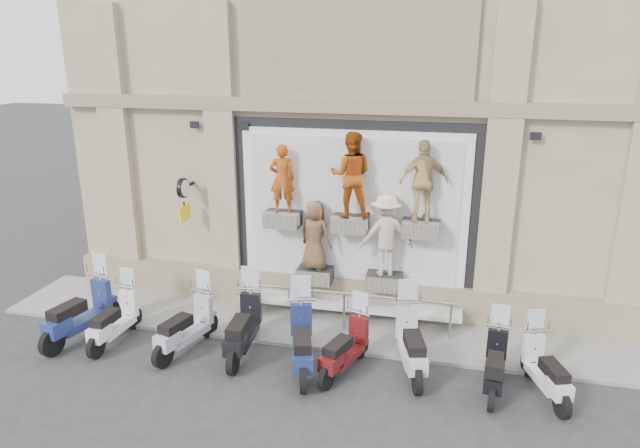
{
  "coord_description": "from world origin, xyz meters",
  "views": [
    {
      "loc": [
        2.09,
        -9.25,
        6.11
      ],
      "look_at": [
        -0.52,
        1.9,
        2.49
      ],
      "focal_mm": 32.0,
      "sensor_mm": 36.0,
      "label": 1
    }
  ],
  "objects_px": {
    "scooter_b": "(113,311)",
    "scooter_f": "(345,338)",
    "scooter_d": "(243,317)",
    "scooter_h": "(496,355)",
    "scooter_g": "(412,333)",
    "scooter_i": "(547,360)",
    "scooter_a": "(78,302)",
    "scooter_e": "(302,330)",
    "clock_sign_bracket": "(184,194)",
    "scooter_c": "(185,316)",
    "guard_rail": "(344,312)"
  },
  "relations": [
    {
      "from": "guard_rail",
      "to": "scooter_d",
      "type": "bearing_deg",
      "value": -141.16
    },
    {
      "from": "scooter_c",
      "to": "scooter_d",
      "type": "bearing_deg",
      "value": 22.0
    },
    {
      "from": "scooter_a",
      "to": "scooter_d",
      "type": "distance_m",
      "value": 3.64
    },
    {
      "from": "scooter_a",
      "to": "scooter_f",
      "type": "bearing_deg",
      "value": 11.5
    },
    {
      "from": "scooter_a",
      "to": "scooter_e",
      "type": "xyz_separation_m",
      "value": [
        4.96,
        -0.1,
        -0.02
      ]
    },
    {
      "from": "guard_rail",
      "to": "scooter_g",
      "type": "height_order",
      "value": "scooter_g"
    },
    {
      "from": "scooter_d",
      "to": "scooter_h",
      "type": "bearing_deg",
      "value": -6.28
    },
    {
      "from": "scooter_c",
      "to": "scooter_e",
      "type": "relative_size",
      "value": 0.93
    },
    {
      "from": "scooter_b",
      "to": "scooter_i",
      "type": "bearing_deg",
      "value": 3.23
    },
    {
      "from": "scooter_b",
      "to": "scooter_i",
      "type": "xyz_separation_m",
      "value": [
        8.66,
        0.04,
        -0.02
      ]
    },
    {
      "from": "scooter_e",
      "to": "scooter_h",
      "type": "bearing_deg",
      "value": -14.04
    },
    {
      "from": "scooter_g",
      "to": "scooter_b",
      "type": "bearing_deg",
      "value": 168.78
    },
    {
      "from": "scooter_b",
      "to": "scooter_g",
      "type": "relative_size",
      "value": 0.9
    },
    {
      "from": "scooter_e",
      "to": "clock_sign_bracket",
      "type": "bearing_deg",
      "value": 130.61
    },
    {
      "from": "scooter_d",
      "to": "scooter_h",
      "type": "distance_m",
      "value": 4.94
    },
    {
      "from": "guard_rail",
      "to": "clock_sign_bracket",
      "type": "distance_m",
      "value": 4.57
    },
    {
      "from": "scooter_c",
      "to": "scooter_i",
      "type": "height_order",
      "value": "scooter_c"
    },
    {
      "from": "clock_sign_bracket",
      "to": "scooter_c",
      "type": "xyz_separation_m",
      "value": [
        0.89,
        -2.08,
        -2.01
      ]
    },
    {
      "from": "scooter_h",
      "to": "scooter_g",
      "type": "bearing_deg",
      "value": 175.67
    },
    {
      "from": "scooter_b",
      "to": "scooter_h",
      "type": "xyz_separation_m",
      "value": [
        7.77,
        0.01,
        -0.01
      ]
    },
    {
      "from": "clock_sign_bracket",
      "to": "scooter_f",
      "type": "xyz_separation_m",
      "value": [
        4.23,
        -2.13,
        -2.06
      ]
    },
    {
      "from": "guard_rail",
      "to": "scooter_c",
      "type": "height_order",
      "value": "scooter_c"
    },
    {
      "from": "clock_sign_bracket",
      "to": "scooter_a",
      "type": "relative_size",
      "value": 0.48
    },
    {
      "from": "scooter_a",
      "to": "scooter_f",
      "type": "distance_m",
      "value": 5.79
    },
    {
      "from": "guard_rail",
      "to": "scooter_a",
      "type": "distance_m",
      "value": 5.71
    },
    {
      "from": "guard_rail",
      "to": "clock_sign_bracket",
      "type": "height_order",
      "value": "clock_sign_bracket"
    },
    {
      "from": "scooter_d",
      "to": "scooter_i",
      "type": "height_order",
      "value": "scooter_d"
    },
    {
      "from": "scooter_b",
      "to": "scooter_f",
      "type": "height_order",
      "value": "scooter_b"
    },
    {
      "from": "scooter_d",
      "to": "scooter_g",
      "type": "bearing_deg",
      "value": -2.31
    },
    {
      "from": "clock_sign_bracket",
      "to": "scooter_e",
      "type": "relative_size",
      "value": 0.49
    },
    {
      "from": "scooter_d",
      "to": "scooter_h",
      "type": "xyz_separation_m",
      "value": [
        4.93,
        -0.15,
        -0.11
      ]
    },
    {
      "from": "scooter_f",
      "to": "scooter_g",
      "type": "xyz_separation_m",
      "value": [
        1.24,
        0.33,
        0.09
      ]
    },
    {
      "from": "scooter_h",
      "to": "scooter_i",
      "type": "distance_m",
      "value": 0.89
    },
    {
      "from": "scooter_b",
      "to": "scooter_f",
      "type": "distance_m",
      "value": 4.99
    },
    {
      "from": "scooter_e",
      "to": "scooter_d",
      "type": "bearing_deg",
      "value": 151.24
    },
    {
      "from": "scooter_e",
      "to": "scooter_h",
      "type": "distance_m",
      "value": 3.62
    },
    {
      "from": "scooter_a",
      "to": "clock_sign_bracket",
      "type": "bearing_deg",
      "value": 65.41
    },
    {
      "from": "scooter_c",
      "to": "scooter_h",
      "type": "distance_m",
      "value": 6.13
    },
    {
      "from": "guard_rail",
      "to": "scooter_d",
      "type": "xyz_separation_m",
      "value": [
        -1.81,
        -1.46,
        0.37
      ]
    },
    {
      "from": "scooter_i",
      "to": "scooter_d",
      "type": "bearing_deg",
      "value": 160.05
    },
    {
      "from": "scooter_b",
      "to": "scooter_e",
      "type": "relative_size",
      "value": 0.87
    },
    {
      "from": "scooter_a",
      "to": "scooter_f",
      "type": "relative_size",
      "value": 1.18
    },
    {
      "from": "scooter_c",
      "to": "scooter_f",
      "type": "xyz_separation_m",
      "value": [
        3.34,
        -0.05,
        -0.05
      ]
    },
    {
      "from": "scooter_d",
      "to": "scooter_e",
      "type": "distance_m",
      "value": 1.35
    },
    {
      "from": "scooter_a",
      "to": "scooter_b",
      "type": "xyz_separation_m",
      "value": [
        0.8,
        0.02,
        -0.13
      ]
    },
    {
      "from": "scooter_i",
      "to": "scooter_c",
      "type": "bearing_deg",
      "value": 161.5
    },
    {
      "from": "clock_sign_bracket",
      "to": "scooter_b",
      "type": "height_order",
      "value": "clock_sign_bracket"
    },
    {
      "from": "clock_sign_bracket",
      "to": "scooter_c",
      "type": "relative_size",
      "value": 0.52
    },
    {
      "from": "scooter_g",
      "to": "scooter_i",
      "type": "xyz_separation_m",
      "value": [
        2.43,
        -0.26,
        -0.11
      ]
    },
    {
      "from": "scooter_e",
      "to": "scooter_i",
      "type": "bearing_deg",
      "value": -14.17
    }
  ]
}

